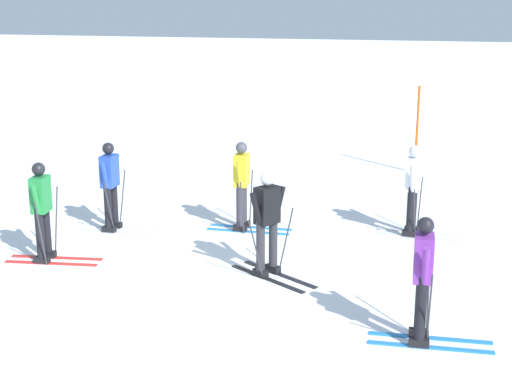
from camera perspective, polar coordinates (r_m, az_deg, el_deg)
ground_plane at (r=11.86m, az=-10.19°, el=-7.34°), size 120.00×120.00×0.00m
far_snow_ridge at (r=30.76m, az=4.98°, el=8.36°), size 80.00×7.38×1.84m
skier_white at (r=14.29m, az=11.76°, el=0.32°), size 1.63×1.00×1.71m
skier_purple at (r=9.95m, az=12.47°, el=-6.25°), size 1.61×1.00×1.71m
skier_yellow at (r=14.30m, az=-1.06°, el=0.66°), size 1.61×1.00×1.71m
skier_black at (r=12.01m, az=0.86°, el=-2.16°), size 1.54×1.18×1.71m
skier_green at (r=13.13m, az=-15.80°, el=-1.24°), size 1.63×1.00×1.71m
skier_blue at (r=14.50m, az=-10.89°, el=0.59°), size 1.60×1.00×1.71m
trail_marker_pole at (r=19.24m, az=12.03°, el=4.60°), size 0.06×0.06×2.18m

